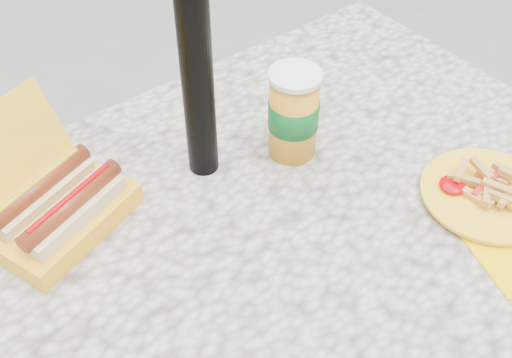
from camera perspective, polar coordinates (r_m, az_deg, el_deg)
picnic_table at (r=1.09m, az=0.46°, el=-7.63°), size 1.20×0.80×0.75m
hotdog_box at (r=1.02m, az=-17.37°, el=-2.32°), size 0.27×0.26×0.17m
fries_plate at (r=1.09m, az=20.03°, el=-1.53°), size 0.24×0.30×0.04m
soda_cup at (r=1.07m, az=3.35°, el=5.82°), size 0.09×0.09×0.16m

